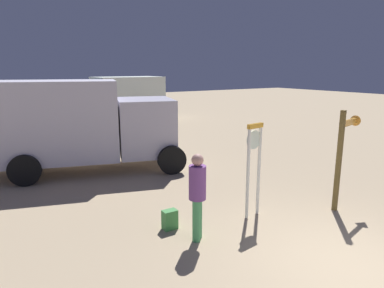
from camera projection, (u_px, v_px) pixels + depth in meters
The scene contains 7 objects.
ground_plane at pixel (352, 269), 5.72m from camera, with size 80.00×80.00×0.00m, color tan.
standing_clock at pixel (254, 160), 7.51m from camera, with size 0.45×0.15×2.11m.
arrow_sign at pixel (346, 142), 8.00m from camera, with size 1.08×0.41×2.36m.
person_near_clock at pixel (197, 193), 6.51m from camera, with size 0.33×0.33×1.72m.
backpack at pixel (170, 220), 7.11m from camera, with size 0.30×0.23×0.41m.
box_truck_near at pixel (73, 123), 10.86m from camera, with size 6.61×4.09×2.90m.
box_truck_far at pixel (116, 98), 20.90m from camera, with size 6.37×2.86×2.77m.
Camera 1 is at (-5.02, -2.90, 3.26)m, focal length 32.13 mm.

